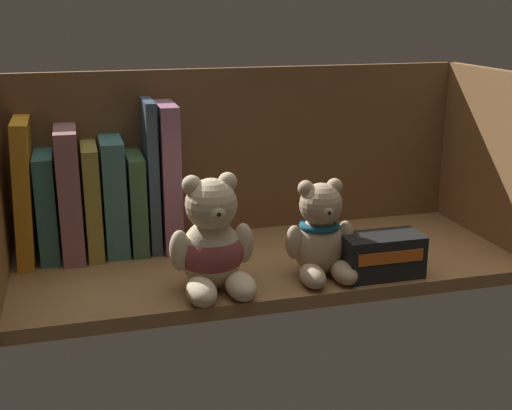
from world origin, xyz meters
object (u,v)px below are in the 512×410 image
Objects in this scene: book_1 at (47,204)px; book_7 at (167,175)px; book_0 at (25,189)px; book_5 at (136,200)px; book_3 at (92,198)px; book_6 at (150,174)px; teddy_bear_smaller at (321,236)px; book_2 at (70,191)px; book_4 at (113,194)px; small_product_box at (381,255)px; teddy_bear_larger at (212,246)px.

book_1 is 0.70× the size of book_7.
book_0 is 16.84cm from book_5.
book_1 is 6.77cm from book_3.
book_6 is at bearing 0.00° from book_0.
book_0 is 0.93× the size of book_7.
book_3 is 1.22× the size of teddy_bear_smaller.
teddy_bear_smaller is (19.01, -19.45, -5.53)cm from book_7.
book_0 is 6.60cm from book_2.
small_product_box is (36.18, -21.71, -5.92)cm from book_4.
book_6 is 21.66cm from teddy_bear_larger.
book_1 is at bearing 180.00° from book_7.
book_6 is at bearing 138.12° from teddy_bear_smaller.
book_7 is (15.19, 0.00, 1.54)cm from book_2.
small_product_box is (32.78, -21.71, -4.64)cm from book_5.
book_1 is at bearing 0.00° from book_0.
teddy_bear_smaller is at bearing -38.79° from book_5.
book_5 is 1.09× the size of teddy_bear_smaller.
book_5 is 0.67× the size of book_7.
teddy_bear_larger is at bearing -73.96° from book_6.
book_3 reaches higher than book_1.
book_6 is 1.67× the size of teddy_bear_smaller.
book_5 is 39.59cm from small_product_box.
book_6 is (2.51, 0.00, 4.17)cm from book_5.
book_0 reaches higher than book_1.
book_4 is 0.76× the size of book_6.
book_3 reaches higher than small_product_box.
small_product_box is at bearing -25.14° from book_1.
teddy_bear_smaller is at bearing -32.15° from book_3.
book_1 is at bearing 152.71° from teddy_bear_smaller.
small_product_box is at bearing -30.97° from book_4.
book_1 is 1.41× the size of small_product_box.
small_product_box is (8.57, -2.26, -2.98)cm from teddy_bear_smaller.
book_1 is 0.94× the size of book_3.
book_6 is at bearing 180.00° from book_7.
book_3 is 1.50× the size of small_product_box.
book_0 is 1.52× the size of teddy_bear_smaller.
book_1 is 42.47cm from teddy_bear_smaller.
book_0 reaches higher than book_5.
teddy_bear_larger reaches higher than teddy_bear_smaller.
book_0 is 0.91× the size of book_6.
book_0 is at bearing 156.25° from small_product_box.
book_4 is 1.56× the size of small_product_box.
book_5 is at bearing 112.41° from teddy_bear_larger.
book_7 reaches higher than book_1.
book_7 is at bearing 134.35° from teddy_bear_smaller.
book_3 is (6.75, 0.00, 0.49)cm from book_1.
book_1 is 16.44cm from book_6.
book_0 is 1.08× the size of book_2.
small_product_box is (42.78, -21.71, -6.98)cm from book_2.
book_4 is (6.60, 0.00, -1.06)cm from book_2.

